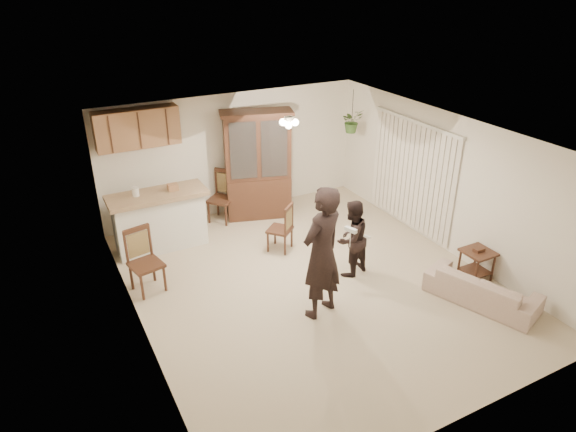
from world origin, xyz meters
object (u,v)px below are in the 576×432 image
chair_hutch_right (280,237)px  chair_bar (147,274)px  adult (321,261)px  chair_hutch_left (222,207)px  china_hutch (258,166)px  sofa (483,282)px  side_table (476,264)px  child (352,238)px

chair_hutch_right → chair_bar: bearing=-36.3°
chair_bar → chair_hutch_right: 2.48m
adult → chair_bar: (-2.14, 1.79, -0.60)m
chair_bar → chair_hutch_right: size_ratio=1.16×
chair_bar → chair_hutch_left: bearing=30.7°
china_hutch → chair_hutch_right: (-0.27, -1.50, -0.84)m
chair_bar → chair_hutch_right: chair_bar is taller
sofa → side_table: sofa is taller
sofa → chair_hutch_right: chair_hutch_right is taller
sofa → chair_hutch_left: size_ratio=1.77×
sofa → chair_hutch_right: 3.56m
china_hutch → chair_hutch_left: china_hutch is taller
adult → chair_hutch_right: bearing=-118.7°
sofa → chair_bar: size_ratio=1.76×
chair_hutch_left → chair_hutch_right: bearing=-24.0°
adult → chair_hutch_right: 2.12m
side_table → chair_bar: chair_bar is taller
china_hutch → adult: bearing=-82.9°
adult → side_table: 2.87m
sofa → chair_bar: 5.25m
adult → side_table: size_ratio=3.12×
china_hutch → chair_hutch_right: bearing=-83.3°
china_hutch → side_table: china_hutch is taller
chair_hutch_left → child: bearing=-19.1°
china_hutch → side_table: size_ratio=3.84×
sofa → chair_hutch_left: chair_hutch_left is taller
china_hutch → chair_hutch_right: 1.74m
child → side_table: 2.12m
china_hutch → chair_bar: bearing=-131.3°
sofa → chair_hutch_left: bearing=9.0°
chair_bar → chair_hutch_left: 2.67m
child → chair_hutch_left: (-1.19, 2.90, -0.38)m
sofa → china_hutch: 4.82m
side_table → chair_hutch_right: bearing=135.6°
sofa → child: 2.14m
china_hutch → chair_bar: 3.32m
sofa → side_table: bearing=-58.4°
chair_hutch_right → child: bearing=77.2°
child → chair_hutch_right: bearing=-78.4°
adult → child: adult is taller
china_hutch → chair_hutch_right: size_ratio=2.42×
adult → chair_bar: 2.85m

